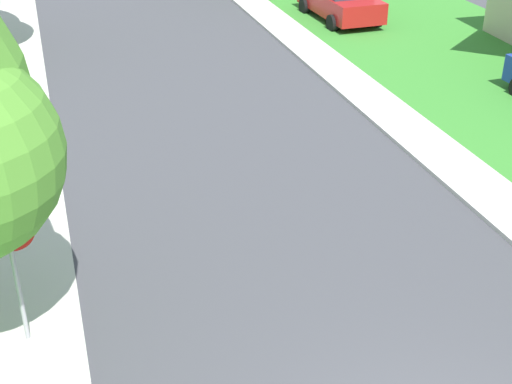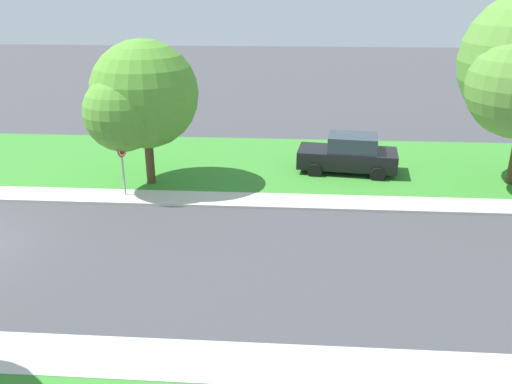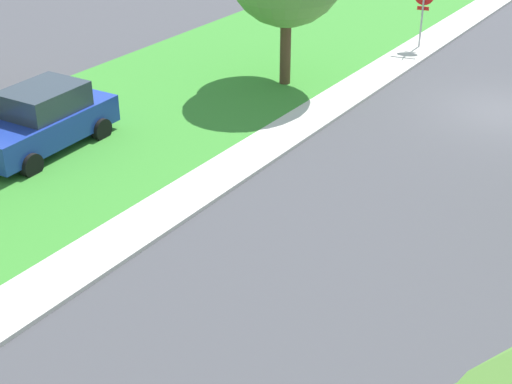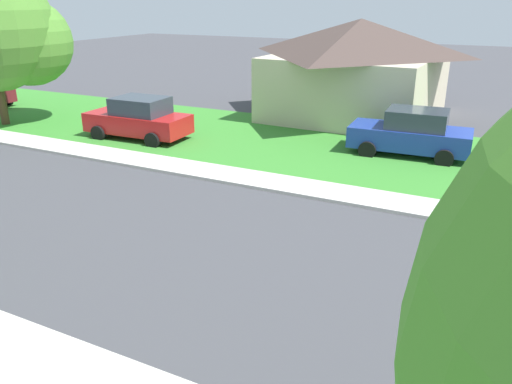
% 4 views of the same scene
% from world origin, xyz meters
% --- Properties ---
extents(sidewalk_east, '(1.40, 56.00, 0.10)m').
position_xyz_m(sidewalk_east, '(4.70, 12.00, 0.05)').
color(sidewalk_east, beige).
rests_on(sidewalk_east, ground).
extents(lawn_east, '(8.00, 56.00, 0.08)m').
position_xyz_m(lawn_east, '(9.40, 12.00, 0.04)').
color(lawn_east, '#38842D').
rests_on(lawn_east, ground).
extents(sidewalk_west, '(1.40, 56.00, 0.10)m').
position_xyz_m(sidewalk_west, '(-4.70, 12.00, 0.05)').
color(sidewalk_west, beige).
rests_on(sidewalk_west, ground).
extents(car_red_far_down_street, '(2.14, 4.35, 1.76)m').
position_xyz_m(car_red_far_down_street, '(7.13, 20.21, 0.87)').
color(car_red_far_down_street, red).
rests_on(car_red_far_down_street, ground).
extents(car_blue_driveway_right, '(2.20, 4.38, 1.76)m').
position_xyz_m(car_blue_driveway_right, '(9.67, 9.73, 0.87)').
color(car_blue_driveway_right, '#1E389E').
rests_on(car_blue_driveway_right, ground).
extents(house_right_setback, '(9.29, 8.14, 4.60)m').
position_xyz_m(house_right_setback, '(15.58, 13.47, 2.38)').
color(house_right_setback, beige).
rests_on(house_right_setback, ground).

